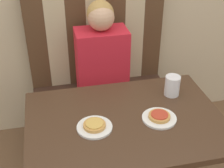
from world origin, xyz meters
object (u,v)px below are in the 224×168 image
plate_right (159,118)px  drinking_cup (172,86)px  pizza_left (94,125)px  person (102,54)px  plate_left (95,127)px  pizza_right (159,116)px

plate_right → drinking_cup: size_ratio=1.51×
plate_right → pizza_left: (-0.35, 0.00, 0.02)m
person → plate_left: 0.74m
plate_right → pizza_right: size_ratio=1.59×
person → plate_left: (-0.17, -0.72, -0.05)m
pizza_left → pizza_right: bearing=0.0°
plate_left → plate_right: (0.35, 0.00, 0.00)m
pizza_left → drinking_cup: size_ratio=0.95×
pizza_right → person: bearing=103.6°
pizza_right → plate_left: bearing=180.0°
person → plate_right: person is taller
pizza_right → drinking_cup: 0.26m
pizza_left → pizza_right: (0.35, 0.00, 0.00)m
plate_right → plate_left: bearing=180.0°
plate_left → pizza_right: (0.35, 0.00, 0.02)m
pizza_right → pizza_left: bearing=180.0°
plate_left → pizza_left: size_ratio=1.59×
drinking_cup → person: bearing=122.7°
pizza_left → person: bearing=76.4°
pizza_left → pizza_right: size_ratio=1.00×
plate_left → pizza_left: pizza_left is taller
person → pizza_right: size_ratio=6.19×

